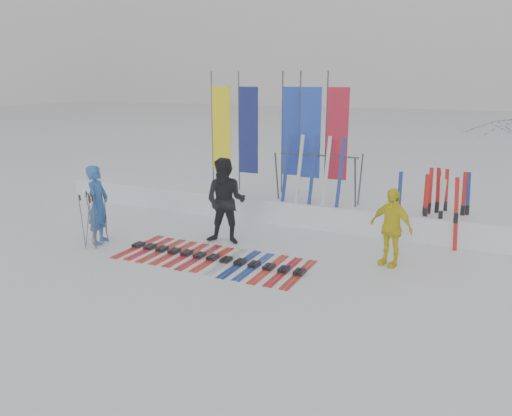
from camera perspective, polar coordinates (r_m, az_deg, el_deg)
The scene contains 10 objects.
ground at distance 9.37m, azimuth -5.36°, elevation -8.02°, with size 120.00×120.00×0.00m, color white.
snow_bank at distance 13.23m, azimuth 4.79°, elevation 0.07°, with size 14.00×1.60×0.60m, color white.
person_blue at distance 11.61m, azimuth -17.60°, elevation 0.36°, with size 0.64×0.42×1.76m, color #1E59B2.
person_black at distance 11.05m, azimuth -3.49°, elevation 0.77°, with size 0.94×0.73×1.92m, color black.
person_yellow at distance 10.09m, azimuth 15.14°, elevation -2.13°, with size 0.91×0.38×1.56m, color yellow.
ski_row at distance 10.28m, azimuth -4.94°, elevation -5.71°, with size 3.95×1.68×0.07m.
pole_cluster at distance 11.50m, azimuth -17.96°, elevation -1.24°, with size 0.43×0.77×1.25m.
feather_flags at distance 13.28m, azimuth 2.67°, elevation 8.69°, with size 3.90×0.24×3.20m.
ski_rack at distance 12.42m, azimuth 7.12°, elevation 4.18°, with size 2.04×0.80×1.23m.
upright_skis at distance 11.96m, azimuth 20.17°, elevation 0.09°, with size 1.51×1.08×1.67m.
Camera 1 is at (4.48, -7.42, 3.56)m, focal length 35.00 mm.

